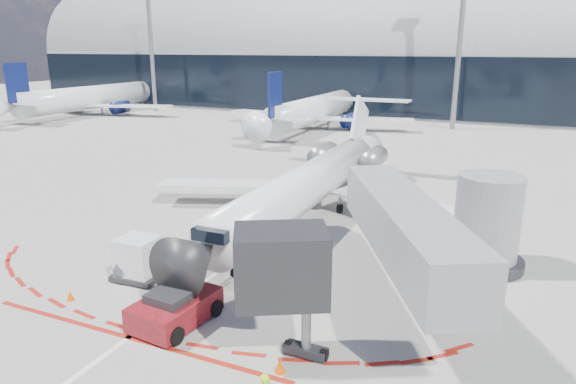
% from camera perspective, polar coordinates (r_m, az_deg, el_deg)
% --- Properties ---
extents(ground, '(260.00, 260.00, 0.00)m').
position_cam_1_polar(ground, '(30.18, -2.90, -5.29)').
color(ground, gray).
rests_on(ground, ground).
extents(apron_centerline, '(0.25, 40.00, 0.01)m').
position_cam_1_polar(apron_centerline, '(31.86, -1.28, -4.10)').
color(apron_centerline, silver).
rests_on(apron_centerline, ground).
extents(apron_stop_bar, '(14.00, 0.25, 0.01)m').
position_cam_1_polar(apron_stop_bar, '(21.60, -17.27, -15.17)').
color(apron_stop_bar, maroon).
rests_on(apron_stop_bar, ground).
extents(terminal_building, '(150.00, 24.15, 24.00)m').
position_cam_1_polar(terminal_building, '(90.98, 16.33, 13.77)').
color(terminal_building, '#9A9D9F').
rests_on(terminal_building, ground).
extents(jet_bridge, '(10.03, 15.20, 4.90)m').
position_cam_1_polar(jet_bridge, '(23.62, 15.28, -4.20)').
color(jet_bridge, gray).
rests_on(jet_bridge, ground).
extents(light_mast_west, '(0.70, 0.70, 25.00)m').
position_cam_1_polar(light_mast_west, '(93.18, -15.02, 16.35)').
color(light_mast_west, gray).
rests_on(light_mast_west, ground).
extents(light_mast_centre, '(0.70, 0.70, 25.00)m').
position_cam_1_polar(light_mast_centre, '(73.51, 18.62, 16.34)').
color(light_mast_centre, gray).
rests_on(light_mast_centre, ground).
extents(regional_jet, '(23.07, 28.45, 7.12)m').
position_cam_1_polar(regional_jet, '(33.61, 2.73, 1.19)').
color(regional_jet, silver).
rests_on(regional_jet, ground).
extents(pushback_tug, '(2.72, 5.76, 1.47)m').
position_cam_1_polar(pushback_tug, '(21.82, -12.44, -12.50)').
color(pushback_tug, '#500B0B').
rests_on(pushback_tug, ground).
extents(uld_container, '(2.34, 2.02, 2.10)m').
position_cam_1_polar(uld_container, '(25.92, -16.27, -7.13)').
color(uld_container, black).
rests_on(uld_container, ground).
extents(safety_cone_left, '(0.34, 0.34, 0.47)m').
position_cam_1_polar(safety_cone_left, '(25.18, -23.05, -10.52)').
color(safety_cone_left, '#DC4F04').
rests_on(safety_cone_left, ground).
extents(safety_cone_right, '(0.40, 0.40, 0.55)m').
position_cam_1_polar(safety_cone_right, '(18.70, -0.87, -18.71)').
color(safety_cone_right, '#DC4F04').
rests_on(safety_cone_right, ground).
extents(bg_airliner_0, '(33.68, 35.66, 10.90)m').
position_cam_1_polar(bg_airliner_0, '(92.47, -20.83, 11.49)').
color(bg_airliner_0, silver).
rests_on(bg_airliner_0, ground).
extents(bg_airliner_1, '(31.48, 33.33, 10.18)m').
position_cam_1_polar(bg_airliner_1, '(71.66, 3.26, 11.21)').
color(bg_airliner_1, silver).
rests_on(bg_airliner_1, ground).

